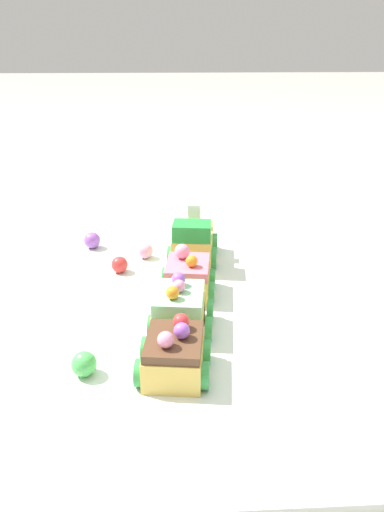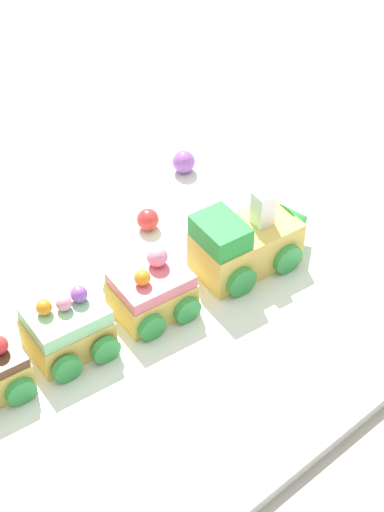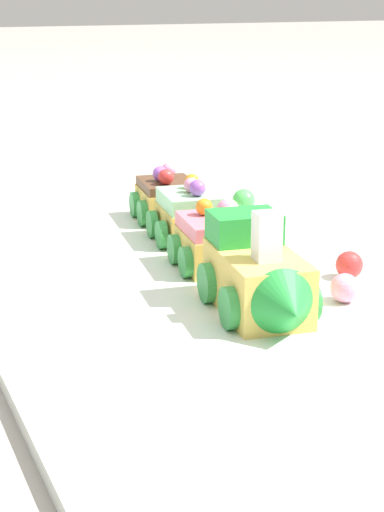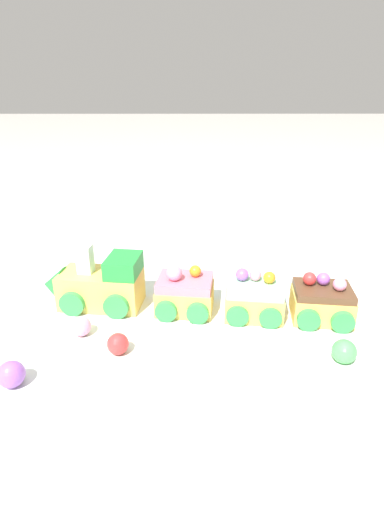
{
  "view_description": "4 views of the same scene",
  "coord_description": "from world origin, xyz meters",
  "px_view_note": "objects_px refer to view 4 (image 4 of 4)",
  "views": [
    {
      "loc": [
        -0.57,
        0.01,
        0.32
      ],
      "look_at": [
        -0.02,
        -0.02,
        0.08
      ],
      "focal_mm": 35.0,
      "sensor_mm": 36.0,
      "label": 1
    },
    {
      "loc": [
        -0.34,
        -0.46,
        0.6
      ],
      "look_at": [
        0.05,
        -0.03,
        0.06
      ],
      "focal_mm": 60.0,
      "sensor_mm": 36.0,
      "label": 2
    },
    {
      "loc": [
        0.66,
        -0.31,
        0.25
      ],
      "look_at": [
        0.02,
        -0.04,
        0.03
      ],
      "focal_mm": 60.0,
      "sensor_mm": 36.0,
      "label": 3
    },
    {
      "loc": [
        0.0,
        0.44,
        0.27
      ],
      "look_at": [
        -0.0,
        -0.03,
        0.08
      ],
      "focal_mm": 28.0,
      "sensor_mm": 36.0,
      "label": 4
    }
  ],
  "objects_px": {
    "cake_car_mint": "(254,297)",
    "gumball_purple": "(12,374)",
    "gumball_red": "(118,344)",
    "gumball_green": "(345,351)",
    "cake_car_strawberry": "(185,294)",
    "gumball_pink": "(82,326)",
    "cake_train_locomotive": "(96,285)",
    "cake_car_chocolate": "(322,302)"
  },
  "relations": [
    {
      "from": "cake_car_mint",
      "to": "cake_car_chocolate",
      "type": "relative_size",
      "value": 1.0
    },
    {
      "from": "gumball_purple",
      "to": "cake_train_locomotive",
      "type": "bearing_deg",
      "value": -106.6
    },
    {
      "from": "cake_car_strawberry",
      "to": "gumball_pink",
      "type": "xyz_separation_m",
      "value": [
        0.12,
        0.06,
        -0.01
      ]
    },
    {
      "from": "gumball_pink",
      "to": "cake_train_locomotive",
      "type": "bearing_deg",
      "value": -91.79
    },
    {
      "from": "gumball_purple",
      "to": "gumball_red",
      "type": "relative_size",
      "value": 1.11
    },
    {
      "from": "cake_car_mint",
      "to": "gumball_purple",
      "type": "xyz_separation_m",
      "value": [
        0.25,
        0.13,
        -0.01
      ]
    },
    {
      "from": "cake_train_locomotive",
      "to": "cake_car_strawberry",
      "type": "distance_m",
      "value": 0.12
    },
    {
      "from": "gumball_pink",
      "to": "cake_car_chocolate",
      "type": "bearing_deg",
      "value": -172.67
    },
    {
      "from": "gumball_purple",
      "to": "cake_car_chocolate",
      "type": "bearing_deg",
      "value": -159.78
    },
    {
      "from": "gumball_red",
      "to": "gumball_green",
      "type": "distance_m",
      "value": 0.24
    },
    {
      "from": "gumball_purple",
      "to": "gumball_red",
      "type": "bearing_deg",
      "value": -151.57
    },
    {
      "from": "cake_car_chocolate",
      "to": "gumball_purple",
      "type": "height_order",
      "value": "cake_car_chocolate"
    },
    {
      "from": "gumball_red",
      "to": "gumball_green",
      "type": "height_order",
      "value": "gumball_green"
    },
    {
      "from": "cake_car_mint",
      "to": "gumball_green",
      "type": "distance_m",
      "value": 0.13
    },
    {
      "from": "cake_car_strawberry",
      "to": "gumball_green",
      "type": "xyz_separation_m",
      "value": [
        -0.17,
        0.11,
        -0.01
      ]
    },
    {
      "from": "cake_car_strawberry",
      "to": "cake_car_chocolate",
      "type": "distance_m",
      "value": 0.17
    },
    {
      "from": "cake_car_chocolate",
      "to": "gumball_red",
      "type": "distance_m",
      "value": 0.25
    },
    {
      "from": "gumball_green",
      "to": "cake_car_mint",
      "type": "bearing_deg",
      "value": -51.1
    },
    {
      "from": "gumball_pink",
      "to": "cake_car_mint",
      "type": "bearing_deg",
      "value": -167.07
    },
    {
      "from": "cake_train_locomotive",
      "to": "cake_car_strawberry",
      "type": "bearing_deg",
      "value": 179.91
    },
    {
      "from": "gumball_green",
      "to": "gumball_pink",
      "type": "relative_size",
      "value": 1.09
    },
    {
      "from": "gumball_red",
      "to": "gumball_green",
      "type": "bearing_deg",
      "value": 176.04
    },
    {
      "from": "cake_car_chocolate",
      "to": "gumball_green",
      "type": "xyz_separation_m",
      "value": [
        0.0,
        0.09,
        -0.01
      ]
    },
    {
      "from": "cake_car_strawberry",
      "to": "gumball_pink",
      "type": "relative_size",
      "value": 3.34
    },
    {
      "from": "cake_train_locomotive",
      "to": "gumball_green",
      "type": "relative_size",
      "value": 5.35
    },
    {
      "from": "cake_car_strawberry",
      "to": "gumball_purple",
      "type": "bearing_deg",
      "value": 48.4
    },
    {
      "from": "gumball_purple",
      "to": "gumball_red",
      "type": "xyz_separation_m",
      "value": [
        -0.09,
        -0.05,
        -0.0
      ]
    },
    {
      "from": "cake_car_chocolate",
      "to": "gumball_red",
      "type": "xyz_separation_m",
      "value": [
        0.24,
        0.07,
        -0.01
      ]
    },
    {
      "from": "cake_train_locomotive",
      "to": "gumball_pink",
      "type": "distance_m",
      "value": 0.07
    },
    {
      "from": "cake_car_strawberry",
      "to": "cake_car_chocolate",
      "type": "xyz_separation_m",
      "value": [
        -0.17,
        0.02,
        -0.0
      ]
    },
    {
      "from": "cake_car_mint",
      "to": "gumball_pink",
      "type": "distance_m",
      "value": 0.21
    },
    {
      "from": "gumball_purple",
      "to": "gumball_red",
      "type": "distance_m",
      "value": 0.11
    },
    {
      "from": "cake_car_strawberry",
      "to": "cake_train_locomotive",
      "type": "bearing_deg",
      "value": -0.09
    },
    {
      "from": "cake_car_chocolate",
      "to": "gumball_green",
      "type": "distance_m",
      "value": 0.09
    },
    {
      "from": "cake_car_mint",
      "to": "gumball_green",
      "type": "relative_size",
      "value": 3.06
    },
    {
      "from": "gumball_purple",
      "to": "gumball_pink",
      "type": "height_order",
      "value": "gumball_purple"
    },
    {
      "from": "gumball_red",
      "to": "cake_train_locomotive",
      "type": "bearing_deg",
      "value": -67.04
    },
    {
      "from": "gumball_purple",
      "to": "cake_car_strawberry",
      "type": "bearing_deg",
      "value": -138.79
    },
    {
      "from": "cake_train_locomotive",
      "to": "cake_car_mint",
      "type": "xyz_separation_m",
      "value": [
        -0.2,
        0.03,
        -0.0
      ]
    },
    {
      "from": "gumball_pink",
      "to": "gumball_purple",
      "type": "bearing_deg",
      "value": 62.27
    },
    {
      "from": "gumball_green",
      "to": "cake_car_strawberry",
      "type": "bearing_deg",
      "value": -33.43
    },
    {
      "from": "cake_train_locomotive",
      "to": "cake_car_chocolate",
      "type": "height_order",
      "value": "cake_train_locomotive"
    }
  ]
}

